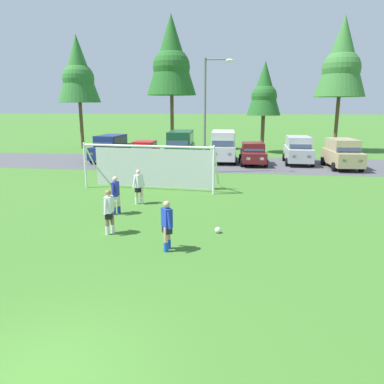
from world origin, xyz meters
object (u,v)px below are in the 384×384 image
Objects in this scene: player_midfield_center at (116,195)px; street_lamp at (207,115)px; parked_car_slot_far_left at (110,148)px; parked_car_slot_center at (223,146)px; parked_car_slot_left at (144,152)px; soccer_ball at (218,230)px; soccer_goal at (152,165)px; parked_car_slot_far_right at (342,153)px; player_striker_near at (109,212)px; parked_car_slot_center_right at (253,153)px; player_winger_left at (139,187)px; player_defender_far at (167,226)px; parked_car_slot_center_left at (181,145)px; parked_car_slot_right at (298,150)px.

street_lamp is at bearing 74.93° from player_midfield_center.
parked_car_slot_center is (9.40, 0.93, 0.23)m from parked_car_slot_far_left.
player_midfield_center is at bearing -79.58° from parked_car_slot_left.
soccer_goal reaches higher than soccer_ball.
parked_car_slot_center is at bearing 92.62° from soccer_ball.
parked_car_slot_far_right reaches higher than player_midfield_center.
player_striker_near is 0.38× the size of parked_car_slot_center_right.
player_midfield_center is (-0.26, -5.30, -0.47)m from soccer_goal.
soccer_goal reaches higher than player_winger_left.
soccer_goal is at bearing 106.85° from player_defender_far.
soccer_ball is 17.74m from parked_car_slot_far_right.
parked_car_slot_center_right is 6.11m from street_lamp.
parked_car_slot_center_right is at bearing -25.67° from parked_car_slot_center.
parked_car_slot_far_right is (8.97, -2.09, -0.23)m from parked_car_slot_center.
soccer_goal is 3.55m from player_winger_left.
soccer_goal is 1.61× the size of parked_car_slot_far_right.
soccer_goal is at bearing -107.75° from parked_car_slot_center.
player_midfield_center and player_defender_far have the same top height.
player_winger_left is at bearing -102.63° from parked_car_slot_center.
parked_car_slot_center_right reaches higher than player_midfield_center.
player_striker_near is 18.11m from parked_car_slot_center_right.
player_midfield_center is 0.34× the size of parked_car_slot_center_left.
parked_car_slot_center_left is at bearing 90.48° from soccer_goal.
parked_car_slot_center is 9.21m from parked_car_slot_far_right.
street_lamp is (-9.78, -3.26, 2.83)m from parked_car_slot_far_right.
street_lamp is (2.36, 8.84, 3.12)m from player_winger_left.
player_midfield_center is 15.60m from parked_car_slot_center_left.
parked_car_slot_far_left is 10.06m from street_lamp.
soccer_goal is 9.94m from parked_car_slot_left.
parked_car_slot_center_right is at bearing 67.55° from player_midfield_center.
parked_car_slot_center is (3.18, 14.18, 0.52)m from player_winger_left.
parked_car_slot_left reaches higher than soccer_ball.
parked_car_slot_center is (-0.82, 17.82, 1.23)m from soccer_ball.
parked_car_slot_left is (3.01, -0.27, -0.24)m from parked_car_slot_far_left.
parked_car_slot_far_right is at bearing -13.12° from parked_car_slot_center.
parked_car_slot_center_left is 0.64× the size of street_lamp.
soccer_goal is 1.54× the size of parked_car_slot_center_left.
parked_car_slot_right reaches higher than player_midfield_center.
street_lamp is at bearing -36.63° from parked_car_slot_left.
parked_car_slot_left is (-7.21, 16.62, 0.77)m from soccer_ball.
player_striker_near is 20.29m from parked_car_slot_far_right.
player_defender_far is at bearing -27.88° from player_striker_near.
parked_car_slot_far_right is at bearing 61.27° from player_defender_far.
soccer_goal is 11.44m from parked_car_slot_far_left.
parked_car_slot_center_left is (-0.44, 18.05, 0.52)m from player_striker_near.
player_midfield_center and player_winger_left have the same top height.
parked_car_slot_far_left is 1.01× the size of parked_car_slot_far_right.
parked_car_slot_left is at bearing 107.16° from player_defender_far.
player_striker_near is at bearing -88.44° from player_winger_left.
parked_car_slot_center_right is at bearing 58.36° from soccer_goal.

